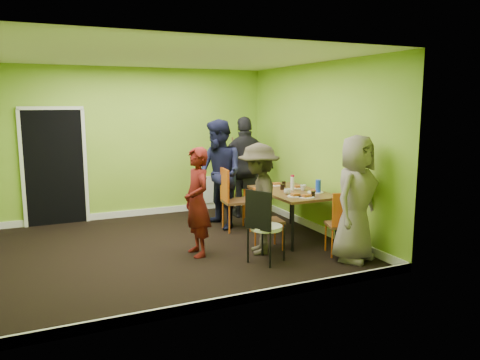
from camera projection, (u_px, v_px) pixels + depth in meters
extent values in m
plane|color=black|center=(174.00, 248.00, 7.03)|extent=(5.00, 5.00, 0.00)
cube|color=#7CAC2C|center=(138.00, 143.00, 8.82)|extent=(5.00, 0.04, 2.80)
cube|color=#7CAC2C|center=(232.00, 177.00, 4.77)|extent=(5.00, 0.04, 2.80)
cube|color=#7CAC2C|center=(316.00, 148.00, 7.81)|extent=(0.04, 4.50, 2.80)
cube|color=white|center=(169.00, 56.00, 6.57)|extent=(5.00, 4.50, 0.04)
cube|color=black|center=(54.00, 168.00, 8.25)|extent=(1.00, 0.05, 2.04)
cube|color=white|center=(204.00, 190.00, 9.48)|extent=(0.50, 0.04, 0.55)
cylinder|color=black|center=(293.00, 228.00, 6.81)|extent=(0.04, 0.04, 0.71)
cylinder|color=black|center=(337.00, 222.00, 7.12)|extent=(0.04, 0.04, 0.71)
cylinder|color=black|center=(252.00, 208.00, 8.05)|extent=(0.04, 0.04, 0.71)
cylinder|color=black|center=(291.00, 204.00, 8.36)|extent=(0.04, 0.04, 0.71)
cube|color=brown|center=(292.00, 192.00, 7.52)|extent=(0.90, 1.50, 0.04)
cylinder|color=#DA5A14|center=(223.00, 214.00, 8.10)|extent=(0.03, 0.03, 0.49)
cylinder|color=#DA5A14|center=(229.00, 219.00, 7.75)|extent=(0.03, 0.03, 0.49)
cylinder|color=#DA5A14|center=(243.00, 212.00, 8.22)|extent=(0.03, 0.03, 0.49)
cylinder|color=#DA5A14|center=(250.00, 217.00, 7.87)|extent=(0.03, 0.03, 0.49)
cube|color=brown|center=(236.00, 201.00, 7.94)|extent=(0.48, 0.48, 0.04)
cube|color=#DA5A14|center=(225.00, 185.00, 7.83)|extent=(0.07, 0.42, 0.55)
cylinder|color=#DA5A14|center=(255.00, 233.00, 7.06)|extent=(0.02, 0.02, 0.42)
cylinder|color=#DA5A14|center=(263.00, 239.00, 6.77)|extent=(0.02, 0.02, 0.42)
cylinder|color=#DA5A14|center=(275.00, 231.00, 7.16)|extent=(0.02, 0.02, 0.42)
cylinder|color=#DA5A14|center=(283.00, 237.00, 6.86)|extent=(0.02, 0.02, 0.42)
cube|color=brown|center=(269.00, 221.00, 6.93)|extent=(0.41, 0.41, 0.04)
cube|color=#DA5A14|center=(258.00, 205.00, 6.83)|extent=(0.07, 0.36, 0.47)
cylinder|color=#DA5A14|center=(260.00, 207.00, 8.89)|extent=(0.02, 0.02, 0.40)
cylinder|color=#DA5A14|center=(245.00, 207.00, 8.82)|extent=(0.02, 0.02, 0.40)
cylinder|color=#DA5A14|center=(264.00, 210.00, 8.60)|extent=(0.02, 0.02, 0.40)
cylinder|color=#DA5A14|center=(248.00, 211.00, 8.53)|extent=(0.02, 0.02, 0.40)
cube|color=brown|center=(254.00, 198.00, 8.67)|extent=(0.42, 0.42, 0.04)
cube|color=#DA5A14|center=(252.00, 184.00, 8.80)|extent=(0.34, 0.09, 0.44)
cylinder|color=#DA5A14|center=(332.00, 243.00, 6.53)|extent=(0.02, 0.02, 0.43)
cylinder|color=#DA5A14|center=(355.00, 242.00, 6.56)|extent=(0.02, 0.02, 0.43)
cylinder|color=#DA5A14|center=(326.00, 237.00, 6.85)|extent=(0.02, 0.02, 0.43)
cylinder|color=#DA5A14|center=(347.00, 236.00, 6.88)|extent=(0.02, 0.02, 0.43)
cube|color=brown|center=(340.00, 225.00, 6.67)|extent=(0.48, 0.48, 0.04)
cube|color=#DA5A14|center=(345.00, 210.00, 6.45)|extent=(0.35, 0.14, 0.48)
cylinder|color=black|center=(248.00, 246.00, 6.34)|extent=(0.03, 0.03, 0.47)
cylinder|color=black|center=(270.00, 251.00, 6.13)|extent=(0.03, 0.03, 0.47)
cylinder|color=black|center=(262.00, 240.00, 6.62)|extent=(0.03, 0.03, 0.47)
cylinder|color=black|center=(284.00, 244.00, 6.42)|extent=(0.03, 0.03, 0.47)
cylinder|color=white|center=(266.00, 227.00, 6.34)|extent=(0.44, 0.44, 0.05)
cube|color=black|center=(258.00, 211.00, 6.13)|extent=(0.22, 0.36, 0.52)
cylinder|color=brown|center=(222.00, 174.00, 9.27)|extent=(0.22, 0.35, 1.51)
cylinder|color=brown|center=(240.00, 173.00, 9.42)|extent=(0.22, 0.35, 1.51)
cylinder|color=brown|center=(236.00, 175.00, 9.15)|extent=(0.03, 0.34, 1.47)
cube|color=brown|center=(232.00, 176.00, 9.31)|extent=(0.41, 0.04, 0.04)
cylinder|color=white|center=(263.00, 187.00, 7.83)|extent=(0.25, 0.25, 0.01)
cylinder|color=white|center=(295.00, 196.00, 7.07)|extent=(0.24, 0.24, 0.01)
cylinder|color=white|center=(276.00, 185.00, 8.03)|extent=(0.22, 0.22, 0.01)
cylinder|color=white|center=(307.00, 197.00, 6.99)|extent=(0.24, 0.24, 0.01)
cylinder|color=white|center=(298.00, 188.00, 7.76)|extent=(0.23, 0.23, 0.01)
cylinder|color=white|center=(316.00, 192.00, 7.38)|extent=(0.26, 0.26, 0.01)
cylinder|color=white|center=(292.00, 183.00, 7.57)|extent=(0.06, 0.06, 0.22)
cylinder|color=blue|center=(318.00, 186.00, 7.33)|extent=(0.08, 0.08, 0.21)
cylinder|color=#DA5A14|center=(281.00, 187.00, 7.66)|extent=(0.04, 0.04, 0.08)
cylinder|color=black|center=(282.00, 187.00, 7.63)|extent=(0.07, 0.07, 0.09)
cylinder|color=black|center=(284.00, 184.00, 7.85)|extent=(0.07, 0.07, 0.10)
cylinder|color=black|center=(313.00, 194.00, 7.04)|extent=(0.06, 0.06, 0.09)
imported|color=white|center=(287.00, 191.00, 7.25)|extent=(0.11, 0.11, 0.08)
imported|color=white|center=(303.00, 188.00, 7.56)|extent=(0.10, 0.10, 0.09)
imported|color=#53100E|center=(197.00, 202.00, 6.58)|extent=(0.39, 0.58, 1.55)
imported|color=black|center=(219.00, 174.00, 8.01)|extent=(0.87, 1.03, 1.88)
imported|color=#322C21|center=(259.00, 199.00, 6.68)|extent=(0.87, 1.16, 1.59)
imported|color=black|center=(246.00, 167.00, 8.83)|extent=(1.16, 0.60, 1.90)
imported|color=gray|center=(356.00, 198.00, 6.36)|extent=(1.00, 0.86, 1.73)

